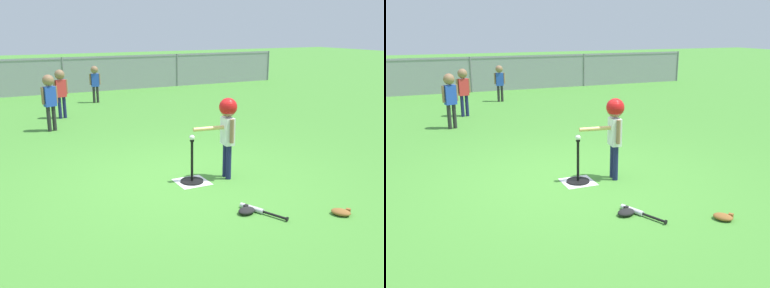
% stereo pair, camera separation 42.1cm
% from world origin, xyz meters
% --- Properties ---
extents(ground_plane, '(60.00, 60.00, 0.00)m').
position_xyz_m(ground_plane, '(0.00, 0.00, 0.00)').
color(ground_plane, '#478C33').
extents(home_plate, '(0.44, 0.44, 0.01)m').
position_xyz_m(home_plate, '(0.08, -0.08, 0.00)').
color(home_plate, white).
rests_on(home_plate, ground_plane).
extents(batting_tee, '(0.32, 0.32, 0.61)m').
position_xyz_m(batting_tee, '(0.08, -0.08, 0.09)').
color(batting_tee, black).
rests_on(batting_tee, ground_plane).
extents(baseball_on_tee, '(0.07, 0.07, 0.07)m').
position_xyz_m(baseball_on_tee, '(0.08, -0.08, 0.64)').
color(baseball_on_tee, white).
rests_on(baseball_on_tee, batting_tee).
extents(batter_child, '(0.64, 0.33, 1.15)m').
position_xyz_m(batter_child, '(0.60, -0.13, 0.82)').
color(batter_child, '#191E4C').
rests_on(batter_child, ground_plane).
extents(fielder_near_left, '(0.33, 0.23, 1.16)m').
position_xyz_m(fielder_near_left, '(-1.17, 3.90, 0.75)').
color(fielder_near_left, '#262626').
rests_on(fielder_near_left, ground_plane).
extents(fielder_near_right, '(0.31, 0.20, 1.03)m').
position_xyz_m(fielder_near_right, '(0.49, 6.85, 0.66)').
color(fielder_near_right, '#262626').
rests_on(fielder_near_right, ground_plane).
extents(fielder_deep_center, '(0.33, 0.23, 1.14)m').
position_xyz_m(fielder_deep_center, '(-0.75, 5.11, 0.73)').
color(fielder_deep_center, '#191E4C').
rests_on(fielder_deep_center, ground_plane).
extents(spare_bat_silver, '(0.30, 0.59, 0.06)m').
position_xyz_m(spare_bat_silver, '(0.32, -1.30, 0.03)').
color(spare_bat_silver, silver).
rests_on(spare_bat_silver, ground_plane).
extents(glove_by_plate, '(0.25, 0.22, 0.07)m').
position_xyz_m(glove_by_plate, '(0.19, -1.28, 0.04)').
color(glove_by_plate, black).
rests_on(glove_by_plate, ground_plane).
extents(glove_near_bats, '(0.25, 0.27, 0.07)m').
position_xyz_m(glove_near_bats, '(1.14, -1.80, 0.04)').
color(glove_near_bats, brown).
rests_on(glove_near_bats, ground_plane).
extents(outfield_fence, '(16.06, 0.06, 1.15)m').
position_xyz_m(outfield_fence, '(0.00, 9.01, 0.62)').
color(outfield_fence, slate).
rests_on(outfield_fence, ground_plane).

